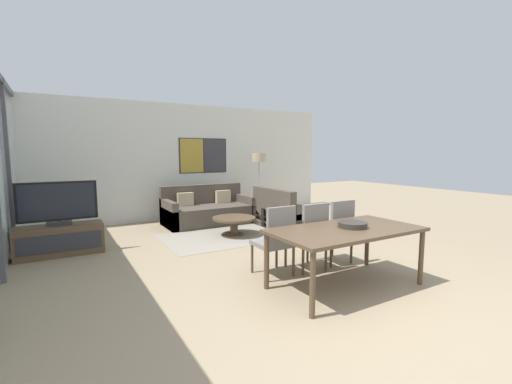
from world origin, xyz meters
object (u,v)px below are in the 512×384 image
sofa_side (286,215)px  dining_chair_centre (310,233)px  dining_chair_left (276,238)px  dining_table (346,234)px  fruit_bowl (353,224)px  coffee_table (234,222)px  sofa_main (207,211)px  dining_chair_right (336,228)px  television (58,204)px  tv_console (60,240)px  floor_lamp (259,163)px

sofa_side → dining_chair_centre: bearing=151.5°
dining_chair_left → dining_chair_centre: 0.53m
dining_table → fruit_bowl: size_ratio=5.26×
coffee_table → sofa_side: bearing=1.6°
sofa_main → dining_chair_right: size_ratio=2.10×
dining_chair_left → fruit_bowl: size_ratio=2.71×
sofa_main → dining_table: sofa_main is taller
dining_table → television: bearing=132.6°
coffee_table → dining_chair_left: (-0.54, -2.31, 0.25)m
dining_table → tv_console: bearing=132.6°
tv_console → dining_chair_right: (3.51, -2.52, 0.28)m
sofa_side → dining_chair_left: dining_chair_left is taller
coffee_table → fruit_bowl: 3.06m
television → dining_chair_left: television is taller
sofa_main → coffee_table: (0.00, -1.38, -0.00)m
sofa_side → dining_chair_right: size_ratio=1.51×
fruit_bowl → coffee_table: bearing=91.9°
dining_chair_centre → floor_lamp: bearing=69.2°
dining_table → dining_chair_centre: size_ratio=1.94×
fruit_bowl → dining_table: bearing=-178.2°
fruit_bowl → sofa_side: bearing=68.9°
dining_chair_centre → television: bearing=139.3°
tv_console → sofa_main: 3.20m
sofa_side → television: bearing=87.6°
sofa_main → dining_chair_left: dining_chair_left is taller
television → dining_chair_right: bearing=-35.6°
dining_chair_centre → dining_table: bearing=-90.0°
dining_chair_centre → floor_lamp: (1.43, 3.75, 0.85)m
television → floor_lamp: 4.59m
television → floor_lamp: size_ratio=0.70×
dining_chair_centre → floor_lamp: size_ratio=0.59×
tv_console → sofa_main: bearing=21.2°
coffee_table → dining_chair_centre: 2.36m
television → sofa_side: size_ratio=0.79×
dining_chair_centre → dining_chair_left: bearing=176.3°
dining_table → fruit_bowl: (0.11, 0.00, 0.10)m
television → dining_table: size_ratio=0.61×
dining_chair_right → tv_console: bearing=144.4°
sofa_side → fruit_bowl: sofa_side is taller
television → dining_chair_centre: 3.94m
dining_table → sofa_main: bearing=89.9°
floor_lamp → dining_table: bearing=-107.8°
dining_chair_left → dining_chair_right: same height
sofa_main → dining_chair_left: bearing=-98.4°
sofa_main → dining_table: (-0.01, -4.40, 0.38)m
sofa_side → floor_lamp: 1.76m
television → sofa_main: 3.25m
dining_chair_left → tv_console: bearing=134.1°
sofa_main → sofa_side: size_ratio=1.39×
dining_chair_centre → sofa_side: bearing=61.5°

